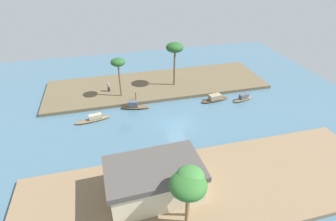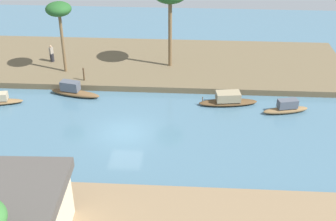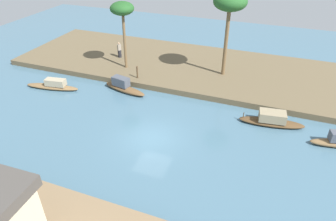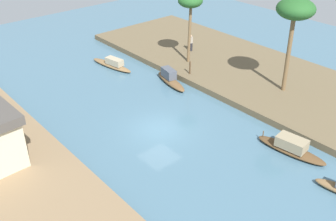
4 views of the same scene
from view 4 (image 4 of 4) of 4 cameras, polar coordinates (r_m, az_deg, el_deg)
river_water at (r=29.04m, az=-1.29°, el=-2.75°), size 64.18×64.18×0.00m
riverbank_left at (r=37.14m, az=13.78°, el=4.59°), size 39.12×11.80×0.54m
sampan_upstream_small at (r=35.51m, az=0.33°, el=4.62°), size 4.60×1.92×1.31m
sampan_with_red_awning at (r=27.70m, az=17.41°, el=-5.10°), size 5.00×1.82×1.14m
sampan_foreground at (r=39.12m, az=-8.04°, el=6.68°), size 5.26×1.81×1.02m
person_on_near_bank at (r=41.36m, az=3.31°, el=9.56°), size 0.51×0.51×1.69m
mooring_post at (r=36.09m, az=3.19°, el=6.21°), size 0.14×0.14×1.20m
palm_tree_left_near at (r=32.35m, az=17.97°, el=13.51°), size 2.97×2.97×7.74m
palm_tree_left_far at (r=37.13m, az=3.26°, el=15.32°), size 2.28×2.28×6.55m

